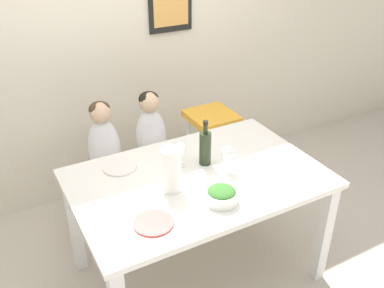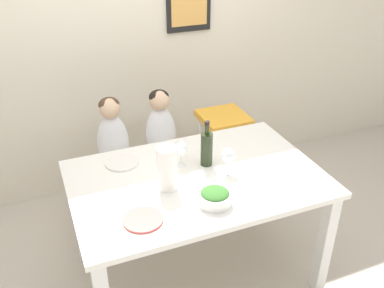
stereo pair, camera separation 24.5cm
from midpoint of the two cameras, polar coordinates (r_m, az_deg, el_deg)
name	(u,v)px [view 1 (the left image)]	position (r m, az deg, el deg)	size (l,w,h in m)	color
ground_plane	(197,271)	(2.99, -1.77, -16.62)	(14.00, 14.00, 0.00)	#BCB2A3
wall_back	(116,27)	(3.35, -12.31, 14.99)	(10.00, 0.09, 2.70)	beige
dining_table	(198,191)	(2.55, -2.00, -6.33)	(1.45, 0.95, 0.76)	white
chair_far_left	(108,183)	(3.17, -13.29, -5.12)	(0.41, 0.42, 0.46)	silver
chair_far_center	(153,170)	(3.26, -7.39, -3.53)	(0.41, 0.42, 0.46)	silver
chair_right_highchair	(211,133)	(3.34, 0.46, 1.47)	(0.35, 0.35, 0.75)	silver
person_child_left	(103,140)	(3.00, -14.05, 0.40)	(0.22, 0.19, 0.56)	silver
person_child_center	(151,129)	(3.08, -7.80, 1.93)	(0.22, 0.19, 0.56)	silver
wine_bottle	(205,147)	(2.55, -0.98, -0.49)	(0.07, 0.07, 0.29)	#232D19
paper_towel_roll	(171,170)	(2.32, -5.86, -3.55)	(0.11, 0.11, 0.26)	white
wine_glass_near	(228,154)	(2.48, 2.02, -1.36)	(0.08, 0.08, 0.16)	white
wine_glass_far	(180,149)	(2.53, -4.42, -0.77)	(0.08, 0.08, 0.16)	white
salad_bowl_large	(221,195)	(2.27, 0.85, -6.91)	(0.18, 0.18, 0.09)	white
dinner_plate_front_left	(153,223)	(2.17, -8.46, -10.49)	(0.21, 0.21, 0.01)	#D14C47
dinner_plate_back_left	(120,167)	(2.62, -12.26, -3.08)	(0.21, 0.21, 0.01)	silver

